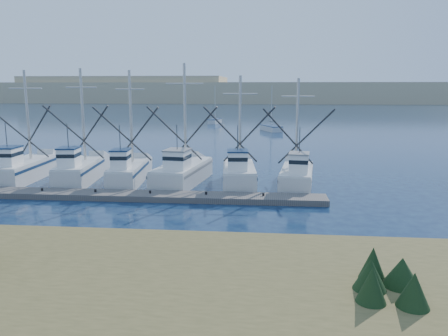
% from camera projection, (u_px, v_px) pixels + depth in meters
% --- Properties ---
extents(ground, '(500.00, 500.00, 0.00)m').
position_uv_depth(ground, '(224.00, 231.00, 23.99)').
color(ground, '#0D1A39').
rests_on(ground, ground).
extents(floating_dock, '(30.77, 2.13, 0.41)m').
position_uv_depth(floating_dock, '(109.00, 195.00, 31.22)').
color(floating_dock, '#5E5854').
rests_on(floating_dock, ground).
extents(dune_ridge, '(360.00, 60.00, 10.00)m').
position_uv_depth(dune_ridge, '(262.00, 92.00, 228.58)').
color(dune_ridge, tan).
rests_on(dune_ridge, ground).
extents(trawler_fleet, '(30.32, 8.46, 9.75)m').
position_uv_depth(trawler_fleet, '(126.00, 172.00, 35.78)').
color(trawler_fleet, silver).
rests_on(trawler_fleet, ground).
extents(sailboat_near, '(4.09, 6.09, 8.10)m').
position_uv_depth(sailboat_near, '(271.00, 128.00, 78.57)').
color(sailboat_near, silver).
rests_on(sailboat_near, ground).
extents(sailboat_far, '(2.65, 5.30, 8.10)m').
position_uv_depth(sailboat_far, '(215.00, 121.00, 94.88)').
color(sailboat_far, silver).
rests_on(sailboat_far, ground).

